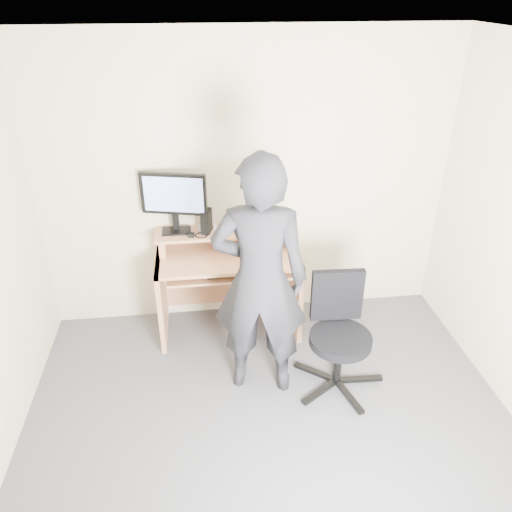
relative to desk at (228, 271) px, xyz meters
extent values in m
plane|color=#515156|center=(0.20, -1.53, -0.55)|extent=(3.50, 3.50, 0.00)
cube|color=beige|center=(0.20, 0.22, 0.70)|extent=(3.50, 0.02, 2.50)
cube|color=white|center=(0.20, -1.53, 1.95)|extent=(3.50, 3.50, 0.02)
cube|color=tan|center=(-0.58, -0.08, -0.17)|extent=(0.04, 0.60, 0.75)
cube|color=tan|center=(0.58, -0.08, -0.17)|extent=(0.04, 0.60, 0.75)
cube|color=tan|center=(0.00, -0.08, 0.19)|extent=(1.20, 0.60, 0.03)
cube|color=tan|center=(0.00, -0.16, 0.09)|extent=(1.02, 0.38, 0.02)
cube|color=tan|center=(-0.54, 0.07, 0.28)|extent=(0.05, 0.28, 0.15)
cube|color=tan|center=(0.54, 0.07, 0.28)|extent=(0.05, 0.28, 0.15)
cube|color=tan|center=(0.00, 0.07, 0.35)|extent=(1.20, 0.30, 0.02)
cube|color=tan|center=(0.00, 0.21, -0.12)|extent=(1.20, 0.03, 0.65)
cube|color=black|center=(-0.42, 0.10, 0.37)|extent=(0.24, 0.15, 0.02)
cube|color=black|center=(-0.42, 0.12, 0.46)|extent=(0.05, 0.04, 0.15)
cube|color=black|center=(-0.42, 0.09, 0.71)|extent=(0.54, 0.17, 0.35)
cube|color=#8BA3F0|center=(-0.42, 0.07, 0.71)|extent=(0.48, 0.13, 0.29)
cube|color=black|center=(-0.16, 0.06, 0.46)|extent=(0.10, 0.14, 0.20)
cylinder|color=silver|center=(0.15, 0.05, 0.46)|extent=(0.09, 0.09, 0.19)
cube|color=black|center=(0.21, 0.07, 0.37)|extent=(0.10, 0.14, 0.01)
cube|color=black|center=(-0.29, -0.02, 0.38)|extent=(0.05, 0.05, 0.03)
torus|color=silver|center=(-0.16, 0.14, 0.37)|extent=(0.17, 0.17, 0.06)
cube|color=black|center=(0.03, -0.17, 0.12)|extent=(0.48, 0.24, 0.03)
ellipsoid|color=black|center=(0.30, -0.18, 0.22)|extent=(0.10, 0.07, 0.04)
cube|color=black|center=(0.95, -0.92, -0.51)|extent=(0.36, 0.06, 0.03)
cube|color=black|center=(0.83, -0.74, -0.51)|extent=(0.17, 0.35, 0.03)
cube|color=black|center=(0.62, -0.79, -0.51)|extent=(0.31, 0.26, 0.03)
cube|color=black|center=(0.61, -1.01, -0.51)|extent=(0.32, 0.23, 0.03)
cube|color=black|center=(0.81, -1.09, -0.51)|extent=(0.14, 0.35, 0.03)
cylinder|color=black|center=(0.76, -0.91, -0.31)|extent=(0.06, 0.06, 0.37)
cylinder|color=black|center=(0.76, -0.91, -0.11)|extent=(0.47, 0.47, 0.07)
cube|color=black|center=(0.77, -0.70, 0.15)|extent=(0.39, 0.07, 0.42)
imported|color=black|center=(0.18, -0.80, 0.38)|extent=(0.75, 0.57, 1.87)
camera|label=1|loc=(-0.22, -3.74, 2.22)|focal=35.00mm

